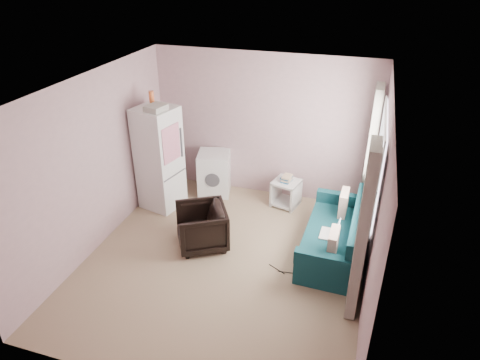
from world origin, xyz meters
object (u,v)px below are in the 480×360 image
at_px(washing_machine, 214,172).
at_px(side_table, 286,191).
at_px(armchair, 202,225).
at_px(fridge, 159,158).
at_px(sofa, 337,238).

xyz_separation_m(washing_machine, side_table, (1.32, -0.06, -0.13)).
bearing_deg(washing_machine, armchair, -89.85).
height_order(fridge, side_table, fridge).
relative_size(armchair, fridge, 0.36).
xyz_separation_m(fridge, washing_machine, (0.71, 0.65, -0.48)).
height_order(side_table, sofa, sofa).
xyz_separation_m(fridge, sofa, (3.00, -0.52, -0.60)).
height_order(armchair, washing_machine, washing_machine).
bearing_deg(fridge, sofa, 3.15).
distance_m(fridge, washing_machine, 1.07).
bearing_deg(fridge, armchair, -26.69).
distance_m(armchair, fridge, 1.49).
bearing_deg(sofa, washing_machine, 154.88).
xyz_separation_m(armchair, sofa, (1.92, 0.37, -0.07)).
bearing_deg(washing_machine, fridge, -150.49).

